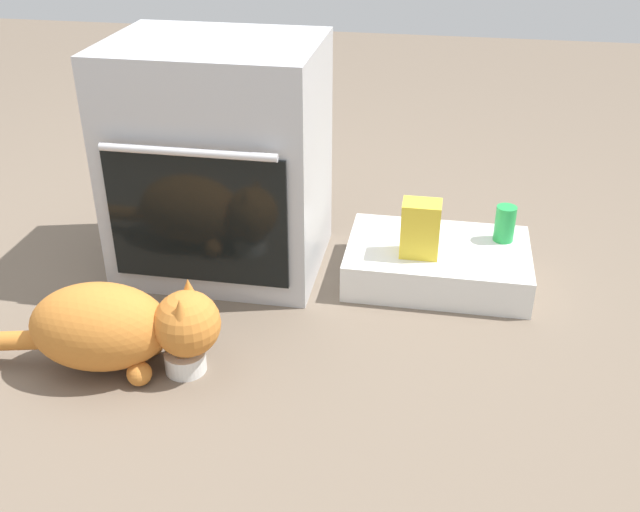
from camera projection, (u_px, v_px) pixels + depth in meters
ground at (188, 327)px, 2.20m from camera, size 8.00×8.00×0.00m
oven at (219, 160)px, 2.37m from camera, size 0.65×0.55×0.75m
pantry_cabinet at (437, 263)px, 2.42m from camera, size 0.59×0.39×0.12m
food_bowl at (185, 360)px, 2.01m from camera, size 0.11×0.11×0.08m
cat at (116, 327)px, 1.97m from camera, size 0.80×0.28×0.26m
snack_bag at (420, 229)px, 2.30m from camera, size 0.12×0.09×0.18m
soda_can at (505, 224)px, 2.40m from camera, size 0.07×0.07×0.12m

